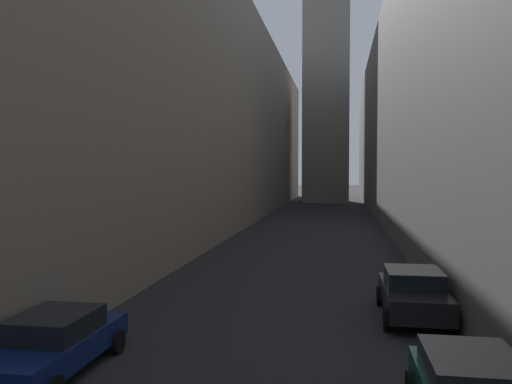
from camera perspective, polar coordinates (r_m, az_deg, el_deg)
ground_plane at (r=40.34m, az=6.16°, el=-4.33°), size 264.00×264.00×0.00m
building_block_left at (r=45.01m, az=-10.95°, el=8.72°), size 15.51×108.00×19.43m
building_block_right at (r=43.55m, az=23.24°, el=8.33°), size 14.05×108.00×18.72m
parked_car_left_third at (r=13.31m, az=-21.23°, el=-15.11°), size 1.95×4.42×1.39m
parked_car_right_far at (r=17.51m, az=16.83°, el=-10.53°), size 2.06×4.27×1.56m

